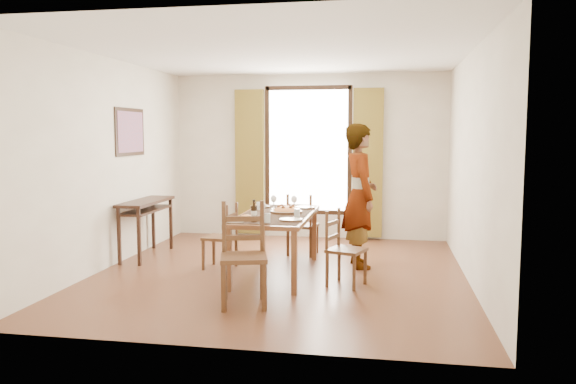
% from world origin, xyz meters
% --- Properties ---
extents(ground, '(5.00, 5.00, 0.00)m').
position_xyz_m(ground, '(0.00, 0.00, 0.00)').
color(ground, '#482716').
rests_on(ground, ground).
extents(room_shell, '(4.60, 5.10, 2.74)m').
position_xyz_m(room_shell, '(-0.00, 0.13, 1.54)').
color(room_shell, silver).
rests_on(room_shell, ground).
extents(console_table, '(0.38, 1.20, 0.80)m').
position_xyz_m(console_table, '(-2.03, 0.60, 0.68)').
color(console_table, black).
rests_on(console_table, ground).
extents(dining_table, '(0.85, 1.82, 0.76)m').
position_xyz_m(dining_table, '(-0.04, -0.05, 0.69)').
color(dining_table, brown).
rests_on(dining_table, ground).
extents(chair_west, '(0.42, 0.42, 0.84)m').
position_xyz_m(chair_west, '(-0.78, 0.11, 0.39)').
color(chair_west, '#54311C').
rests_on(chair_west, ground).
extents(chair_north, '(0.44, 0.44, 0.88)m').
position_xyz_m(chair_north, '(0.11, 1.08, 0.41)').
color(chair_north, '#54311C').
rests_on(chair_north, ground).
extents(chair_south, '(0.56, 0.56, 1.04)m').
position_xyz_m(chair_south, '(-0.12, -1.32, 0.48)').
color(chair_south, '#54311C').
rests_on(chair_south, ground).
extents(chair_east, '(0.49, 0.49, 0.87)m').
position_xyz_m(chair_east, '(0.82, -0.43, 0.40)').
color(chair_east, '#54311C').
rests_on(chair_east, ground).
extents(man, '(0.92, 0.82, 1.86)m').
position_xyz_m(man, '(0.95, 0.53, 0.93)').
color(man, gray).
rests_on(man, ground).
extents(plate_sw, '(0.27, 0.27, 0.05)m').
position_xyz_m(plate_sw, '(-0.29, -0.57, 0.78)').
color(plate_sw, silver).
rests_on(plate_sw, dining_table).
extents(plate_se, '(0.27, 0.27, 0.05)m').
position_xyz_m(plate_se, '(0.23, -0.57, 0.78)').
color(plate_se, silver).
rests_on(plate_se, dining_table).
extents(plate_nw, '(0.27, 0.27, 0.05)m').
position_xyz_m(plate_nw, '(-0.36, 0.47, 0.78)').
color(plate_nw, silver).
rests_on(plate_nw, dining_table).
extents(plate_ne, '(0.27, 0.27, 0.05)m').
position_xyz_m(plate_ne, '(0.24, 0.49, 0.78)').
color(plate_ne, silver).
rests_on(plate_ne, dining_table).
extents(pasta_platter, '(0.40, 0.40, 0.10)m').
position_xyz_m(pasta_platter, '(0.07, 0.04, 0.81)').
color(pasta_platter, '#B73D17').
rests_on(pasta_platter, dining_table).
extents(caprese_plate, '(0.20, 0.20, 0.04)m').
position_xyz_m(caprese_plate, '(-0.37, -0.77, 0.78)').
color(caprese_plate, silver).
rests_on(caprese_plate, dining_table).
extents(wine_glass_a, '(0.08, 0.08, 0.18)m').
position_xyz_m(wine_glass_a, '(-0.14, -0.40, 0.85)').
color(wine_glass_a, white).
rests_on(wine_glass_a, dining_table).
extents(wine_glass_b, '(0.08, 0.08, 0.18)m').
position_xyz_m(wine_glass_b, '(0.12, 0.32, 0.85)').
color(wine_glass_b, white).
rests_on(wine_glass_b, dining_table).
extents(wine_glass_c, '(0.08, 0.08, 0.18)m').
position_xyz_m(wine_glass_c, '(-0.15, 0.33, 0.85)').
color(wine_glass_c, white).
rests_on(wine_glass_c, dining_table).
extents(tumbler_a, '(0.07, 0.07, 0.10)m').
position_xyz_m(tumbler_a, '(0.26, -0.32, 0.81)').
color(tumbler_a, silver).
rests_on(tumbler_a, dining_table).
extents(tumbler_b, '(0.07, 0.07, 0.10)m').
position_xyz_m(tumbler_b, '(-0.32, 0.23, 0.81)').
color(tumbler_b, silver).
rests_on(tumbler_b, dining_table).
extents(tumbler_c, '(0.07, 0.07, 0.10)m').
position_xyz_m(tumbler_c, '(-0.00, -0.76, 0.81)').
color(tumbler_c, silver).
rests_on(tumbler_c, dining_table).
extents(wine_bottle, '(0.07, 0.07, 0.25)m').
position_xyz_m(wine_bottle, '(-0.15, -0.74, 0.88)').
color(wine_bottle, black).
rests_on(wine_bottle, dining_table).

